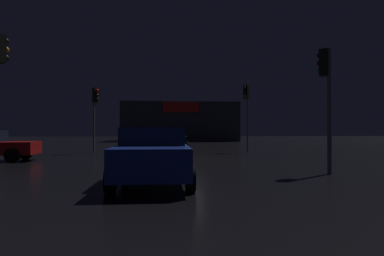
# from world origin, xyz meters

# --- Properties ---
(ground_plane) EXTENTS (120.00, 120.00, 0.00)m
(ground_plane) POSITION_xyz_m (0.00, 0.00, 0.00)
(ground_plane) COLOR black
(store_building) EXTENTS (15.13, 7.78, 5.11)m
(store_building) POSITION_xyz_m (1.30, 27.74, 2.56)
(store_building) COLOR #33383D
(store_building) RESTS_ON ground
(traffic_signal_opposite) EXTENTS (0.43, 0.42, 4.13)m
(traffic_signal_opposite) POSITION_xyz_m (-5.05, 4.54, 3.14)
(traffic_signal_opposite) COLOR #595B60
(traffic_signal_opposite) RESTS_ON ground
(traffic_signal_cross_left) EXTENTS (0.42, 0.42, 4.43)m
(traffic_signal_cross_left) POSITION_xyz_m (4.74, 4.81, 3.39)
(traffic_signal_cross_left) COLOR #595B60
(traffic_signal_cross_left) RESTS_ON ground
(traffic_signal_cross_right) EXTENTS (0.41, 0.43, 4.19)m
(traffic_signal_cross_right) POSITION_xyz_m (4.75, -5.80, 2.97)
(traffic_signal_cross_right) COLOR #595B60
(traffic_signal_cross_right) RESTS_ON ground
(car_near) EXTENTS (1.89, 4.19, 1.59)m
(car_near) POSITION_xyz_m (0.06, 8.34, 0.79)
(car_near) COLOR black
(car_near) RESTS_ON ground
(car_crossing) EXTENTS (2.07, 4.42, 1.53)m
(car_crossing) POSITION_xyz_m (-0.96, -7.14, 0.79)
(car_crossing) COLOR navy
(car_crossing) RESTS_ON ground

